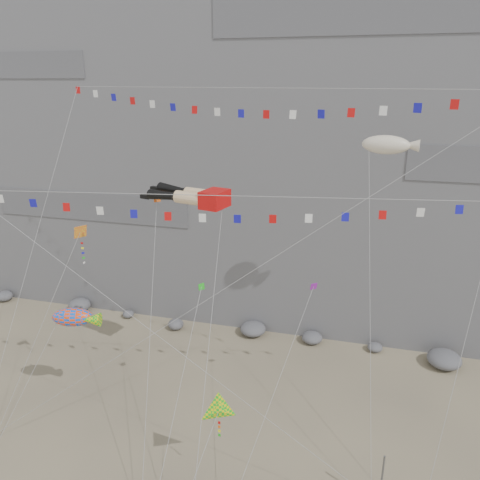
{
  "coord_description": "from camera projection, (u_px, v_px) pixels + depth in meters",
  "views": [
    {
      "loc": [
        9.6,
        -23.94,
        24.52
      ],
      "look_at": [
        0.78,
        9.0,
        12.9
      ],
      "focal_mm": 35.0,
      "sensor_mm": 36.0,
      "label": 1
    }
  ],
  "objects": [
    {
      "name": "talus_boulders",
      "position": [
        253.0,
        329.0,
        47.5
      ],
      "size": [
        60.0,
        3.0,
        1.2
      ],
      "primitive_type": null,
      "color": "slate",
      "rests_on": "ground"
    },
    {
      "name": "harlequin_kite",
      "position": [
        80.0,
        233.0,
        31.94
      ],
      "size": [
        5.96,
        7.46,
        16.8
      ],
      "color": "red",
      "rests_on": "ground"
    },
    {
      "name": "small_kite_b",
      "position": [
        312.0,
        290.0,
        32.63
      ],
      "size": [
        4.06,
        12.53,
        16.44
      ],
      "color": "purple",
      "rests_on": "ground"
    },
    {
      "name": "flag_banner_lower",
      "position": [
        220.0,
        196.0,
        28.93
      ],
      "size": [
        32.81,
        8.09,
        22.71
      ],
      "color": "red",
      "rests_on": "ground"
    },
    {
      "name": "small_kite_c",
      "position": [
        200.0,
        292.0,
        31.64
      ],
      "size": [
        1.01,
        12.24,
        16.16
      ],
      "color": "green",
      "rests_on": "ground"
    },
    {
      "name": "blimp_windsock",
      "position": [
        386.0,
        145.0,
        33.26
      ],
      "size": [
        4.36,
        13.3,
        23.65
      ],
      "color": "beige",
      "rests_on": "ground"
    },
    {
      "name": "flag_banner_upper",
      "position": [
        253.0,
        88.0,
        30.94
      ],
      "size": [
        33.15,
        14.6,
        31.51
      ],
      "color": "red",
      "rests_on": "ground"
    },
    {
      "name": "delta_kite",
      "position": [
        219.0,
        411.0,
        27.86
      ],
      "size": [
        2.69,
        6.99,
        8.63
      ],
      "color": "yellow",
      "rests_on": "ground"
    },
    {
      "name": "small_kite_a",
      "position": [
        157.0,
        203.0,
        35.25
      ],
      "size": [
        4.67,
        13.86,
        21.13
      ],
      "color": "#FF6015",
      "rests_on": "ground"
    },
    {
      "name": "cliff",
      "position": [
        285.0,
        77.0,
        53.34
      ],
      "size": [
        80.0,
        28.0,
        50.0
      ],
      "primitive_type": "cube",
      "color": "slate",
      "rests_on": "ground"
    },
    {
      "name": "fish_windsock",
      "position": [
        73.0,
        317.0,
        33.75
      ],
      "size": [
        6.18,
        6.14,
        10.47
      ],
      "color": "#FF420D",
      "rests_on": "ground"
    },
    {
      "name": "legs_kite",
      "position": [
        192.0,
        196.0,
        33.74
      ],
      "size": [
        9.09,
        17.06,
        22.4
      ],
      "rotation": [
        0.0,
        0.0,
        -0.24
      ],
      "color": "red",
      "rests_on": "ground"
    },
    {
      "name": "ground",
      "position": [
        195.0,
        457.0,
        32.15
      ],
      "size": [
        120.0,
        120.0,
        0.0
      ],
      "primitive_type": "plane",
      "color": "gray",
      "rests_on": "ground"
    }
  ]
}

